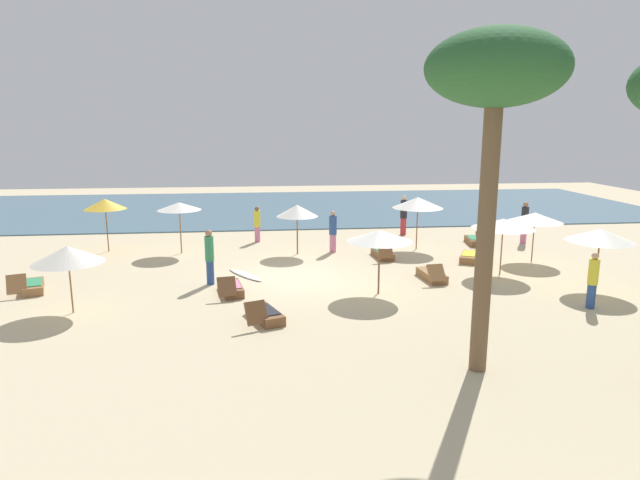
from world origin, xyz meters
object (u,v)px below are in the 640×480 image
(umbrella_5, at_px, (535,217))
(person_0, at_px, (333,231))
(lounger_0, at_px, (475,241))
(lounger_6, at_px, (432,275))
(umbrella_4, at_px, (297,211))
(person_2, at_px, (210,256))
(lounger_3, at_px, (383,254))
(umbrella_0, at_px, (418,203))
(umbrella_6, at_px, (600,235))
(lounger_5, at_px, (265,315))
(lounger_1, at_px, (32,286))
(person_5, at_px, (404,215))
(person_4, at_px, (593,280))
(surfboard, at_px, (245,275))
(lounger_2, at_px, (232,288))
(umbrella_2, at_px, (179,206))
(umbrella_8, at_px, (503,224))
(palm_3, at_px, (496,79))
(person_1, at_px, (257,224))
(lounger_4, at_px, (470,257))
(umbrella_1, at_px, (68,254))
(umbrella_3, at_px, (380,236))
(umbrella_7, at_px, (105,204))
(person_3, at_px, (524,222))

(umbrella_5, relative_size, person_0, 1.20)
(lounger_0, distance_m, lounger_6, 6.64)
(umbrella_4, distance_m, person_2, 5.36)
(umbrella_4, height_order, lounger_3, umbrella_4)
(umbrella_0, bearing_deg, umbrella_6, -57.85)
(umbrella_4, distance_m, lounger_5, 8.23)
(lounger_3, bearing_deg, umbrella_5, -11.72)
(lounger_1, height_order, person_5, person_5)
(umbrella_5, bearing_deg, lounger_1, -173.44)
(person_4, relative_size, surfboard, 0.84)
(surfboard, bearing_deg, umbrella_5, 4.59)
(lounger_2, relative_size, surfboard, 0.86)
(umbrella_2, xyz_separation_m, person_4, (13.11, -8.61, -1.14))
(lounger_2, bearing_deg, umbrella_5, 14.51)
(lounger_1, distance_m, lounger_3, 12.89)
(umbrella_0, height_order, umbrella_8, umbrella_0)
(lounger_0, relative_size, person_2, 0.92)
(umbrella_4, relative_size, palm_3, 0.29)
(lounger_3, xyz_separation_m, person_2, (-6.71, -3.10, 0.81))
(lounger_5, bearing_deg, umbrella_0, 50.93)
(person_1, distance_m, person_5, 7.25)
(umbrella_6, distance_m, lounger_4, 5.28)
(lounger_5, height_order, person_5, person_5)
(umbrella_5, bearing_deg, person_4, -100.54)
(umbrella_0, relative_size, person_1, 1.38)
(lounger_0, height_order, person_5, person_5)
(person_4, bearing_deg, umbrella_1, 175.32)
(umbrella_3, xyz_separation_m, person_2, (-5.50, 1.63, -0.91))
(lounger_2, distance_m, person_0, 6.88)
(umbrella_6, bearing_deg, lounger_2, 175.45)
(umbrella_2, height_order, umbrella_8, umbrella_2)
(umbrella_2, height_order, person_0, umbrella_2)
(lounger_3, distance_m, lounger_5, 8.44)
(umbrella_4, bearing_deg, umbrella_0, 3.85)
(person_1, bearing_deg, lounger_2, -95.84)
(umbrella_7, distance_m, surfboard, 7.76)
(umbrella_8, bearing_deg, lounger_1, -178.66)
(umbrella_2, distance_m, surfboard, 5.17)
(person_1, bearing_deg, umbrella_0, -18.43)
(umbrella_1, xyz_separation_m, lounger_0, (15.21, 7.71, -1.57))
(umbrella_0, relative_size, umbrella_6, 1.07)
(umbrella_0, distance_m, person_3, 5.41)
(lounger_6, xyz_separation_m, palm_3, (-1.22, -7.12, 6.09))
(umbrella_0, relative_size, umbrella_3, 1.09)
(umbrella_8, xyz_separation_m, person_1, (-8.84, 6.65, -1.03))
(lounger_5, bearing_deg, person_3, 36.78)
(umbrella_7, xyz_separation_m, lounger_5, (6.62, -9.29, -1.89))
(umbrella_4, height_order, person_0, umbrella_4)
(person_3, height_order, palm_3, palm_3)
(lounger_2, relative_size, palm_3, 0.24)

